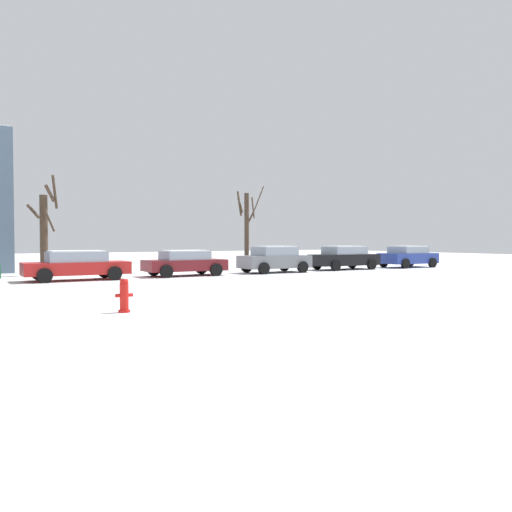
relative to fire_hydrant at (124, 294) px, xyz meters
The scene contains 10 objects.
ground_plane 3.29m from the fire_hydrant, 119.56° to the left, with size 120.00×120.00×0.00m, color white.
road_surface 6.28m from the fire_hydrant, 104.89° to the left, with size 80.00×8.42×0.00m.
fire_hydrant is the anchor object (origin of this frame).
parked_car_red 11.32m from the fire_hydrant, 83.70° to the left, with size 4.59×2.07×1.36m.
parked_car_maroon 13.13m from the fire_hydrant, 59.83° to the left, with size 4.13×2.07×1.31m.
parked_car_gray 16.34m from the fire_hydrant, 42.97° to the left, with size 3.96×2.12×1.50m.
parked_car_black 20.71m from the fire_hydrant, 33.30° to the left, with size 4.42×2.07×1.47m.
parked_car_blue 25.23m from the fire_hydrant, 26.06° to the left, with size 3.93×2.20×1.44m.
tree_far_mid 18.65m from the fire_hydrant, 49.95° to the left, with size 1.62×1.62×5.08m.
tree_far_left 15.59m from the fire_hydrant, 87.95° to the left, with size 1.57×1.20×5.15m.
Camera 1 is at (-2.25, -15.52, 1.83)m, focal length 35.76 mm.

